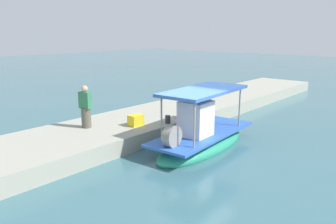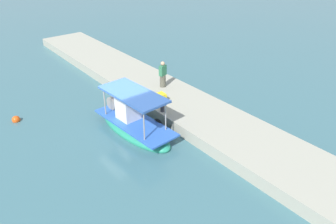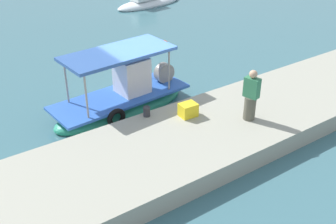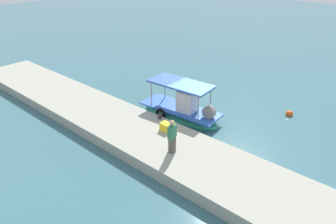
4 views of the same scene
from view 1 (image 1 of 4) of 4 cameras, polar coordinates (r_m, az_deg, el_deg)
name	(u,v)px [view 1 (image 1 of 4)]	position (r m, az deg, el deg)	size (l,w,h in m)	color
ground_plane	(194,155)	(13.07, 4.42, -7.27)	(120.00, 120.00, 0.00)	#3A6670
dock_quay	(125,128)	(15.51, -7.27, -2.69)	(36.00, 4.01, 0.67)	#9E9D8C
main_fishing_boat	(201,137)	(13.70, 5.67, -4.29)	(5.70, 2.31, 2.77)	#26906E
fisherman_near_bollard	(86,109)	(14.46, -13.79, 0.55)	(0.48, 0.56, 1.79)	#545345
mooring_bollard	(168,119)	(14.84, -0.04, -1.27)	(0.24, 0.24, 0.35)	#2D2D33
cargo_crate	(136,120)	(14.55, -5.50, -1.39)	(0.58, 0.46, 0.47)	yellow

